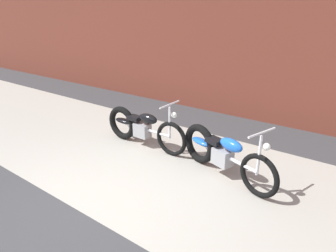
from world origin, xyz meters
name	(u,v)px	position (x,y,z in m)	size (l,w,h in m)	color
ground_plane	(81,212)	(0.00, 0.00, 0.00)	(80.00, 80.00, 0.00)	#38383A
sidewalk_slab	(158,162)	(0.00, 1.75, 0.00)	(36.00, 3.50, 0.01)	#9E998E
brick_building_wall	(245,5)	(0.00, 5.20, 2.73)	(36.00, 0.50, 5.47)	brown
motorcycle_black	(139,127)	(-0.79, 2.15, 0.40)	(2.01, 0.58, 1.03)	black
motorcycle_blue	(219,152)	(1.05, 2.05, 0.40)	(1.94, 0.85, 1.03)	black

